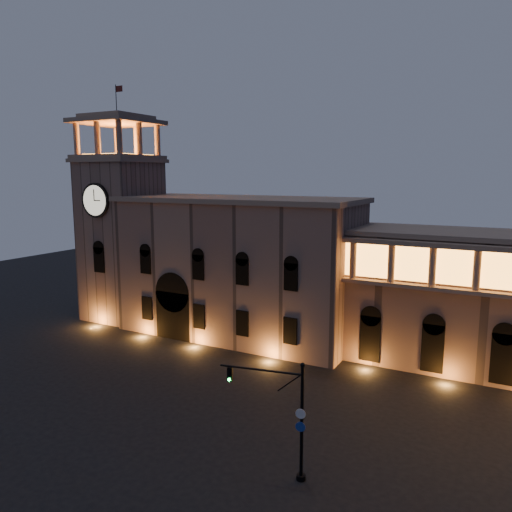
% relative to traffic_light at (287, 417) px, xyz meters
% --- Properties ---
extents(ground, '(160.00, 160.00, 0.00)m').
position_rel_traffic_light_xyz_m(ground, '(-16.54, 3.61, -4.35)').
color(ground, black).
rests_on(ground, ground).
extents(government_building, '(30.80, 12.80, 17.60)m').
position_rel_traffic_light_xyz_m(government_building, '(-18.62, 25.55, 4.42)').
color(government_building, '#806153').
rests_on(government_building, ground).
extents(clock_tower, '(9.80, 9.80, 32.40)m').
position_rel_traffic_light_xyz_m(clock_tower, '(-37.04, 24.59, 8.15)').
color(clock_tower, '#806153').
rests_on(clock_tower, ground).
extents(traffic_light, '(5.96, 1.49, 8.29)m').
position_rel_traffic_light_xyz_m(traffic_light, '(0.00, 0.00, 0.00)').
color(traffic_light, black).
rests_on(traffic_light, ground).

